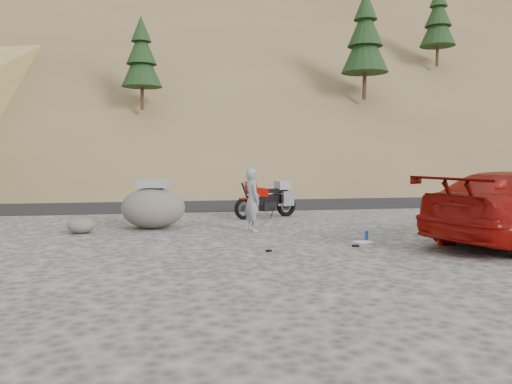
# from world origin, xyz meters

# --- Properties ---
(ground) EXTENTS (140.00, 140.00, 0.00)m
(ground) POSITION_xyz_m (0.00, 0.00, 0.00)
(ground) COLOR #3F3C3B
(ground) RESTS_ON ground
(road) EXTENTS (120.00, 7.00, 0.05)m
(road) POSITION_xyz_m (0.00, 9.00, 0.00)
(road) COLOR black
(road) RESTS_ON ground
(hillside) EXTENTS (120.00, 73.00, 46.72)m
(hillside) POSITION_xyz_m (-0.05, 40.88, 11.08)
(hillside) COLOR brown
(hillside) RESTS_ON ground
(motorcycle) EXTENTS (2.16, 1.18, 1.37)m
(motorcycle) POSITION_xyz_m (0.39, 3.75, 0.58)
(motorcycle) COLOR black
(motorcycle) RESTS_ON ground
(man) EXTENTS (0.52, 0.67, 1.64)m
(man) POSITION_xyz_m (-0.57, 1.09, 0.00)
(man) COLOR gray
(man) RESTS_ON ground
(boulder) EXTENTS (2.12, 1.99, 1.28)m
(boulder) POSITION_xyz_m (-3.12, 2.02, 0.57)
(boulder) COLOR #524E46
(boulder) RESTS_ON ground
(small_rock) EXTENTS (0.71, 0.65, 0.41)m
(small_rock) POSITION_xyz_m (-4.89, 1.46, 0.20)
(small_rock) COLOR #524E46
(small_rock) RESTS_ON ground
(gear_white_cloth) EXTENTS (0.46, 0.43, 0.01)m
(gear_white_cloth) POSITION_xyz_m (1.66, -0.95, 0.01)
(gear_white_cloth) COLOR white
(gear_white_cloth) RESTS_ON ground
(gear_bottle) EXTENTS (0.10, 0.10, 0.23)m
(gear_bottle) POSITION_xyz_m (1.79, -0.79, 0.11)
(gear_bottle) COLOR navy
(gear_bottle) RESTS_ON ground
(gear_funnel) EXTENTS (0.19, 0.19, 0.20)m
(gear_funnel) POSITION_xyz_m (3.16, -1.57, 0.10)
(gear_funnel) COLOR red
(gear_funnel) RESTS_ON ground
(gear_glove_a) EXTENTS (0.15, 0.11, 0.04)m
(gear_glove_a) POSITION_xyz_m (1.28, -1.45, 0.02)
(gear_glove_a) COLOR black
(gear_glove_a) RESTS_ON ground
(gear_glove_b) EXTENTS (0.14, 0.14, 0.04)m
(gear_glove_b) POSITION_xyz_m (-0.67, -1.67, 0.02)
(gear_glove_b) COLOR black
(gear_glove_b) RESTS_ON ground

